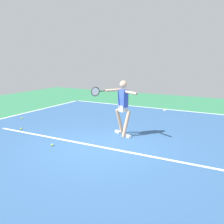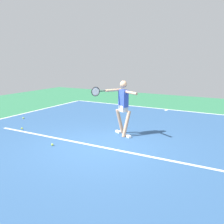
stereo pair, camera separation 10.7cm
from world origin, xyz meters
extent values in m
plane|color=#2D754C|center=(0.00, 0.00, 0.00)|extent=(22.55, 22.55, 0.00)
cube|color=#2D5484|center=(0.00, 0.00, 0.00)|extent=(10.94, 12.68, 0.00)
cube|color=white|center=(0.00, -6.29, 0.00)|extent=(10.94, 0.10, 0.01)
cube|color=white|center=(0.00, -0.02, 0.00)|extent=(8.21, 0.10, 0.01)
cube|color=white|center=(0.00, -6.09, 0.00)|extent=(0.10, 0.30, 0.01)
cylinder|color=tan|center=(-0.22, -1.28, 0.42)|extent=(0.26, 0.34, 0.86)
cube|color=white|center=(-0.32, -1.23, 0.04)|extent=(0.26, 0.21, 0.07)
cylinder|color=tan|center=(0.11, -1.48, 0.42)|extent=(0.26, 0.34, 0.86)
cube|color=white|center=(0.21, -1.53, 0.04)|extent=(0.26, 0.21, 0.07)
cube|color=white|center=(-0.06, -1.38, 0.89)|extent=(0.31, 0.30, 0.20)
cube|color=#334CB2|center=(-0.06, -1.38, 1.23)|extent=(0.38, 0.33, 0.55)
sphere|color=tan|center=(-0.06, -1.38, 1.68)|extent=(0.23, 0.23, 0.23)
cylinder|color=tan|center=(-0.44, -1.16, 1.46)|extent=(0.52, 0.35, 0.08)
cylinder|color=tan|center=(0.23, -1.23, 1.49)|extent=(0.35, 0.52, 0.08)
cylinder|color=black|center=(0.43, -0.89, 1.49)|extent=(0.14, 0.21, 0.03)
torus|color=black|center=(0.55, -0.68, 1.49)|extent=(0.17, 0.27, 0.29)
cylinder|color=silver|center=(0.55, -0.68, 1.49)|extent=(0.13, 0.22, 0.25)
sphere|color=#C6E53D|center=(1.24, 0.59, 0.03)|extent=(0.07, 0.07, 0.07)
sphere|color=#C6E53D|center=(4.63, -1.38, 0.03)|extent=(0.07, 0.07, 0.07)
sphere|color=#CCE033|center=(3.40, -0.21, 0.03)|extent=(0.07, 0.07, 0.07)
camera|label=1|loc=(-3.70, 5.99, 2.51)|focal=41.49mm
camera|label=2|loc=(-3.79, 5.94, 2.51)|focal=41.49mm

